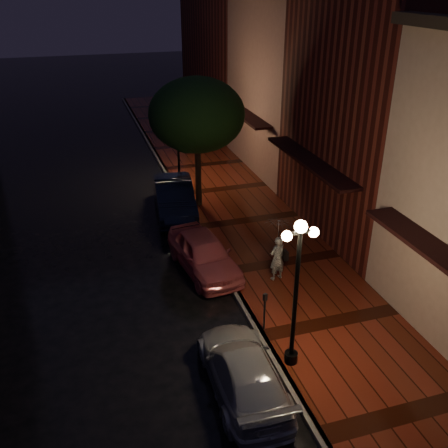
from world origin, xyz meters
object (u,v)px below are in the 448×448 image
object	(u,v)px
pink_car	(204,253)
parking_meter	(265,308)
street_tree	(197,117)
navy_car	(174,197)
streetlamp_far	(178,136)
silver_car	(243,371)
woman_with_umbrella	(278,240)
streetlamp_near	(296,287)

from	to	relation	value
pink_car	parking_meter	xyz separation A→B (m)	(0.77, -4.02, 0.22)
street_tree	navy_car	bearing A→B (deg)	-167.65
streetlamp_far	street_tree	bearing A→B (deg)	-85.09
navy_car	silver_car	xyz separation A→B (m)	(-0.60, -11.18, -0.16)
woman_with_umbrella	pink_car	bearing A→B (deg)	-49.90
street_tree	woman_with_umbrella	distance (m)	7.49
silver_car	streetlamp_far	bearing A→B (deg)	-94.12
pink_car	parking_meter	world-z (taller)	parking_meter
streetlamp_far	silver_car	world-z (taller)	streetlamp_far
street_tree	woman_with_umbrella	bearing A→B (deg)	-81.98
street_tree	silver_car	bearing A→B (deg)	-98.99
street_tree	parking_meter	world-z (taller)	street_tree
streetlamp_near	silver_car	distance (m)	2.56
pink_car	navy_car	size ratio (longest dim) A/B	0.88
streetlamp_near	navy_car	xyz separation A→B (m)	(-0.95, 10.73, -1.83)
parking_meter	silver_car	bearing A→B (deg)	-148.93
parking_meter	streetlamp_far	bearing A→B (deg)	64.54
silver_car	parking_meter	distance (m)	2.41
silver_car	pink_car	bearing A→B (deg)	-93.49
streetlamp_near	street_tree	size ratio (longest dim) A/B	0.74
street_tree	navy_car	distance (m)	3.69
navy_car	parking_meter	bearing A→B (deg)	-79.29
parking_meter	woman_with_umbrella	bearing A→B (deg)	35.58
streetlamp_near	street_tree	xyz separation A→B (m)	(0.26, 10.99, 1.64)
street_tree	pink_car	xyz separation A→B (m)	(-1.23, -5.45, -3.54)
streetlamp_far	silver_car	size ratio (longest dim) A/B	1.02
streetlamp_far	woman_with_umbrella	xyz separation A→B (m)	(1.24, -9.97, -0.94)
navy_car	streetlamp_near	bearing A→B (deg)	-78.89
parking_meter	streetlamp_near	bearing A→B (deg)	-107.07
streetlamp_far	pink_car	size ratio (longest dim) A/B	1.05
pink_car	silver_car	bearing A→B (deg)	-103.12
streetlamp_near	streetlamp_far	bearing A→B (deg)	90.00
street_tree	parking_meter	size ratio (longest dim) A/B	4.58
streetlamp_far	pink_car	world-z (taller)	streetlamp_far
street_tree	parking_meter	xyz separation A→B (m)	(-0.46, -9.47, -3.33)
streetlamp_far	parking_meter	distance (m)	12.59
silver_car	navy_car	bearing A→B (deg)	-91.07
streetlamp_far	silver_car	bearing A→B (deg)	-96.13
woman_with_umbrella	street_tree	bearing A→B (deg)	-97.47
pink_car	parking_meter	size ratio (longest dim) A/B	3.25
streetlamp_far	pink_car	bearing A→B (deg)	-96.57
silver_car	woman_with_umbrella	world-z (taller)	woman_with_umbrella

